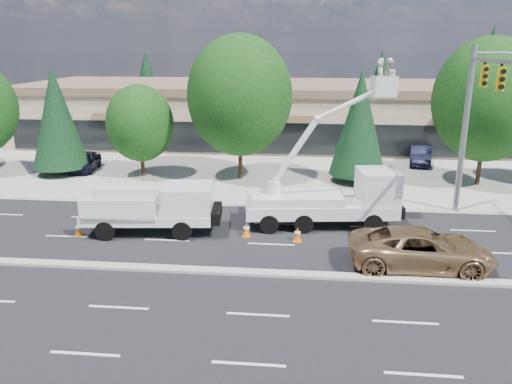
# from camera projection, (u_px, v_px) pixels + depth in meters

# --- Properties ---
(ground) EXTENTS (140.00, 140.00, 0.00)m
(ground) POSITION_uv_depth(u_px,v_px,m) (265.00, 274.00, 20.35)
(ground) COLOR black
(ground) RESTS_ON ground
(concrete_apron) EXTENTS (140.00, 22.00, 0.01)m
(concrete_apron) POSITION_uv_depth(u_px,v_px,m) (286.00, 163.00, 39.43)
(concrete_apron) COLOR gray
(concrete_apron) RESTS_ON ground
(road_median) EXTENTS (120.00, 0.55, 0.12)m
(road_median) POSITION_uv_depth(u_px,v_px,m) (265.00, 273.00, 20.34)
(road_median) COLOR gray
(road_median) RESTS_ON ground
(strip_mall) EXTENTS (50.40, 15.40, 5.50)m
(strip_mall) POSITION_uv_depth(u_px,v_px,m) (291.00, 111.00, 48.15)
(strip_mall) COLOR #9D8A6C
(strip_mall) RESTS_ON ground
(tree_front_b) EXTENTS (3.90, 3.90, 7.68)m
(tree_front_b) POSITION_uv_depth(u_px,v_px,m) (57.00, 117.00, 35.03)
(tree_front_b) COLOR #332114
(tree_front_b) RESTS_ON ground
(tree_front_c) EXTENTS (4.64, 4.64, 6.44)m
(tree_front_c) POSITION_uv_depth(u_px,v_px,m) (140.00, 123.00, 34.56)
(tree_front_c) COLOR #332114
(tree_front_c) RESTS_ON ground
(tree_front_d) EXTENTS (7.05, 7.05, 9.78)m
(tree_front_d) POSITION_uv_depth(u_px,v_px,m) (240.00, 96.00, 33.33)
(tree_front_d) COLOR #332114
(tree_front_d) RESTS_ON ground
(tree_front_e) EXTENTS (3.81, 3.81, 7.51)m
(tree_front_e) POSITION_uv_depth(u_px,v_px,m) (359.00, 123.00, 33.04)
(tree_front_e) COLOR #332114
(tree_front_e) RESTS_ON ground
(tree_front_f) EXTENTS (6.92, 6.92, 9.60)m
(tree_front_f) POSITION_uv_depth(u_px,v_px,m) (488.00, 100.00, 31.82)
(tree_front_f) COLOR #332114
(tree_front_f) RESTS_ON ground
(tree_back_a) EXTENTS (4.27, 4.27, 8.41)m
(tree_back_a) POSITION_uv_depth(u_px,v_px,m) (147.00, 83.00, 60.87)
(tree_back_a) COLOR #332114
(tree_back_a) RESTS_ON ground
(tree_back_b) EXTENTS (5.27, 5.27, 10.38)m
(tree_back_b) POSITION_uv_depth(u_px,v_px,m) (261.00, 75.00, 59.23)
(tree_back_b) COLOR #332114
(tree_back_b) RESTS_ON ground
(tree_back_c) EXTENTS (4.36, 4.36, 8.60)m
(tree_back_c) POSITION_uv_depth(u_px,v_px,m) (381.00, 84.00, 58.15)
(tree_back_c) COLOR #332114
(tree_back_c) RESTS_ON ground
(tree_back_d) EXTENTS (5.64, 5.64, 11.12)m
(tree_back_d) POSITION_uv_depth(u_px,v_px,m) (489.00, 72.00, 56.61)
(tree_back_d) COLOR #332114
(tree_back_d) RESTS_ON ground
(signal_mast) EXTENTS (2.76, 10.16, 9.00)m
(signal_mast) POSITION_uv_depth(u_px,v_px,m) (482.00, 107.00, 24.39)
(signal_mast) COLOR gray
(signal_mast) RESTS_ON ground
(utility_pickup) EXTENTS (6.51, 2.97, 2.42)m
(utility_pickup) POSITION_uv_depth(u_px,v_px,m) (158.00, 213.00, 24.67)
(utility_pickup) COLOR silver
(utility_pickup) RESTS_ON ground
(bucket_truck) EXTENTS (8.26, 3.24, 8.40)m
(bucket_truck) POSITION_uv_depth(u_px,v_px,m) (337.00, 191.00, 25.37)
(bucket_truck) COLOR silver
(bucket_truck) RESTS_ON ground
(traffic_cone_a) EXTENTS (0.40, 0.40, 0.70)m
(traffic_cone_a) POSITION_uv_depth(u_px,v_px,m) (78.00, 229.00, 24.39)
(traffic_cone_a) COLOR orange
(traffic_cone_a) RESTS_ON ground
(traffic_cone_b) EXTENTS (0.40, 0.40, 0.70)m
(traffic_cone_b) POSITION_uv_depth(u_px,v_px,m) (246.00, 230.00, 24.33)
(traffic_cone_b) COLOR orange
(traffic_cone_b) RESTS_ON ground
(traffic_cone_c) EXTENTS (0.40, 0.40, 0.70)m
(traffic_cone_c) POSITION_uv_depth(u_px,v_px,m) (297.00, 234.00, 23.71)
(traffic_cone_c) COLOR orange
(traffic_cone_c) RESTS_ON ground
(traffic_cone_d) EXTENTS (0.40, 0.40, 0.70)m
(traffic_cone_d) POSITION_uv_depth(u_px,v_px,m) (447.00, 244.00, 22.51)
(traffic_cone_d) COLOR orange
(traffic_cone_d) RESTS_ON ground
(minivan) EXTENTS (5.96, 2.77, 1.65)m
(minivan) POSITION_uv_depth(u_px,v_px,m) (421.00, 249.00, 20.80)
(minivan) COLOR #916B46
(minivan) RESTS_ON ground
(parked_car_west) EXTENTS (2.12, 4.22, 1.38)m
(parked_car_west) POSITION_uv_depth(u_px,v_px,m) (85.00, 161.00, 37.01)
(parked_car_west) COLOR black
(parked_car_west) RESTS_ON ground
(parked_car_east) EXTENTS (2.40, 4.61, 1.45)m
(parked_car_east) POSITION_uv_depth(u_px,v_px,m) (420.00, 155.00, 39.00)
(parked_car_east) COLOR black
(parked_car_east) RESTS_ON ground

